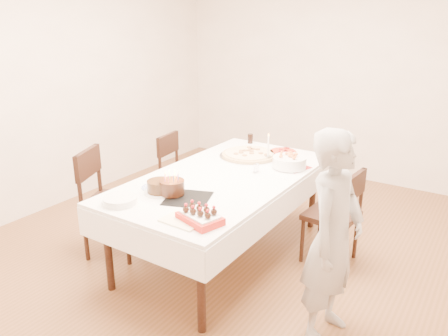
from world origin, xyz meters
The scene contains 22 objects.
floor centered at (0.00, 0.00, 0.00)m, with size 5.00×5.00×0.00m, color brown.
wall_back centered at (0.00, 2.50, 1.35)m, with size 4.50×0.04×2.70m, color beige.
wall_left centered at (-2.25, 0.00, 1.35)m, with size 0.04×5.00×2.70m, color beige.
dining_table centered at (-0.05, -0.10, 0.38)m, with size 1.14×2.14×0.75m, color white.
chair_right_savory centered at (0.77, 0.32, 0.43)m, with size 0.44×0.44×0.86m, color black, non-canonical shape.
chair_left_savory centered at (-0.89, 0.40, 0.43)m, with size 0.44×0.44×0.87m, color black, non-canonical shape.
chair_left_dessert centered at (-0.89, -0.59, 0.48)m, with size 0.49×0.49×0.96m, color black, non-canonical shape.
person centered at (1.09, -0.58, 0.71)m, with size 0.52×0.34×1.42m, color #A6A29C.
pizza_white centered at (-0.14, 0.48, 0.77)m, with size 0.57×0.57×0.04m, color beige.
pizza_pepperoni centered at (0.11, 0.70, 0.77)m, with size 0.30×0.30×0.04m, color red.
red_placemat centered at (0.35, 0.43, 0.75)m, with size 0.24×0.24×0.01m, color #B21E1E.
pasta_bowl centered at (0.33, 0.39, 0.81)m, with size 0.30×0.30×0.10m, color white.
taper_candle centered at (0.08, 0.46, 0.89)m, with size 0.06×0.06×0.27m, color white.
shaker_pair centered at (0.14, 0.11, 0.79)m, with size 0.07×0.07×0.08m, color white, non-canonical shape.
cola_glass centered at (-0.37, 0.89, 0.80)m, with size 0.05×0.05×0.10m, color black.
layer_cake centered at (-0.25, -0.68, 0.80)m, with size 0.25×0.25×0.10m, color #321D0C.
cake_board centered at (0.00, -0.66, 0.75)m, with size 0.32×0.32×0.01m, color black.
birthday_cake centered at (-0.14, -0.67, 0.85)m, with size 0.19×0.19×0.17m, color #351C0E.
strawberry_box centered at (0.31, -0.92, 0.79)m, with size 0.29×0.20×0.07m, color #B51E14, non-canonical shape.
box_lid centered at (0.20, -0.98, 0.75)m, with size 0.28×0.18×0.02m, color beige.
plate_stack centered at (-0.36, -0.99, 0.78)m, with size 0.25×0.25×0.05m, color white.
china_plate centered at (-0.37, -0.63, 0.75)m, with size 0.18×0.18×0.01m, color white.
Camera 1 is at (1.86, -3.00, 2.03)m, focal length 35.00 mm.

